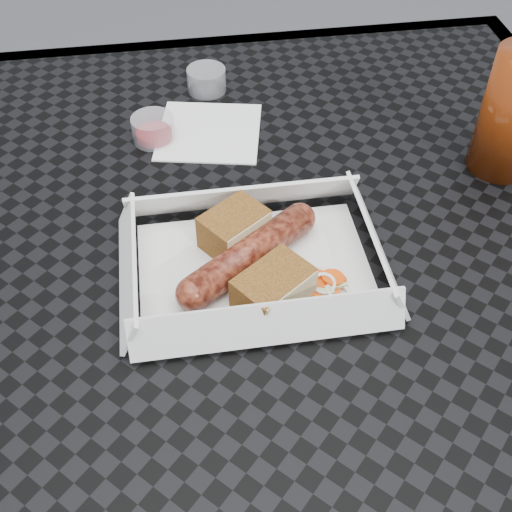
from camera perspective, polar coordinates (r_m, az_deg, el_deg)
The scene contains 10 objects.
ground at distance 1.30m, azimuth 1.54°, elevation -21.42°, with size 60.00×60.00×0.00m, color #565658.
patio_table at distance 0.72m, azimuth 2.58°, elevation -1.17°, with size 0.80×0.80×0.74m.
food_tray at distance 0.62m, azimuth -0.14°, elevation -1.12°, with size 0.22×0.15×0.00m, color white.
bratwurst at distance 0.61m, azimuth -0.61°, elevation 0.17°, with size 0.15×0.11×0.03m.
bread_near at distance 0.63m, azimuth -1.97°, elevation 2.43°, with size 0.06×0.04×0.04m, color brown.
bread_far at distance 0.58m, azimuth 1.55°, elevation -2.86°, with size 0.07×0.05×0.03m, color brown.
veg_garnish at distance 0.60m, azimuth 6.69°, elevation -3.11°, with size 0.03×0.03×0.00m.
napkin at distance 0.79m, azimuth -4.18°, elevation 10.96°, with size 0.12×0.12×0.00m, color white.
condiment_cup_sauce at distance 0.78m, azimuth -9.12°, elevation 11.09°, with size 0.05×0.05×0.03m, color maroon.
condiment_cup_empty at distance 0.86m, azimuth -4.42°, elevation 15.35°, with size 0.05×0.05×0.03m, color silver.
Camera 1 is at (-0.11, -0.47, 1.20)m, focal length 45.00 mm.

